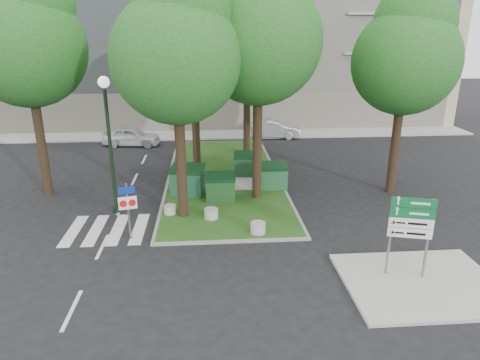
{
  "coord_description": "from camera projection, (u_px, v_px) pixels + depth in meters",
  "views": [
    {
      "loc": [
        -0.34,
        -15.1,
        7.81
      ],
      "look_at": [
        0.96,
        1.65,
        2.0
      ],
      "focal_mm": 32.0,
      "sensor_mm": 36.0,
      "label": 1
    }
  ],
  "objects": [
    {
      "name": "car_white",
      "position": [
        131.0,
        136.0,
        30.95
      ],
      "size": [
        4.23,
        2.09,
        1.38
      ],
      "primitive_type": "imported",
      "rotation": [
        0.0,
        0.0,
        1.46
      ],
      "color": "silver",
      "rests_on": "ground"
    },
    {
      "name": "median_island",
      "position": [
        223.0,
        176.0,
        24.36
      ],
      "size": [
        6.0,
        16.0,
        0.12
      ],
      "primitive_type": "cube",
      "color": "#214012",
      "rests_on": "ground"
    },
    {
      "name": "zebra_crossing",
      "position": [
        129.0,
        229.0,
        17.94
      ],
      "size": [
        5.0,
        3.0,
        0.01
      ],
      "primitive_type": "cube",
      "color": "silver",
      "rests_on": "ground"
    },
    {
      "name": "building_sidewalk",
      "position": [
        212.0,
        135.0,
        34.21
      ],
      "size": [
        42.0,
        3.0,
        0.12
      ],
      "primitive_type": "cube",
      "color": "#999993",
      "rests_on": "ground"
    },
    {
      "name": "directional_sign",
      "position": [
        411.0,
        225.0,
        13.73
      ],
      "size": [
        1.35,
        0.41,
        2.77
      ],
      "rotation": [
        0.0,
        0.0,
        -0.26
      ],
      "color": "slate",
      "rests_on": "sidewalk_corner"
    },
    {
      "name": "tree_median_far",
      "position": [
        249.0,
        23.0,
        25.61
      ],
      "size": [
        5.8,
        5.8,
        11.93
      ],
      "color": "black",
      "rests_on": "ground"
    },
    {
      "name": "litter_bin",
      "position": [
        249.0,
        165.0,
        24.92
      ],
      "size": [
        0.4,
        0.4,
        0.69
      ],
      "primitive_type": "cylinder",
      "color": "yellow",
      "rests_on": "median_island"
    },
    {
      "name": "traffic_sign_pole",
      "position": [
        128.0,
        204.0,
        16.58
      ],
      "size": [
        0.7,
        0.21,
        2.37
      ],
      "rotation": [
        0.0,
        0.0,
        0.25
      ],
      "color": "slate",
      "rests_on": "ground"
    },
    {
      "name": "tree_street_left",
      "position": [
        27.0,
        36.0,
        19.4
      ],
      "size": [
        5.4,
        5.4,
        11.0
      ],
      "color": "black",
      "rests_on": "ground"
    },
    {
      "name": "dumpster_a",
      "position": [
        188.0,
        180.0,
        21.27
      ],
      "size": [
        1.83,
        1.46,
        1.51
      ],
      "rotation": [
        0.0,
        0.0,
        -0.21
      ],
      "color": "#113E24",
      "rests_on": "median_island"
    },
    {
      "name": "median_kerb",
      "position": [
        223.0,
        176.0,
        24.36
      ],
      "size": [
        6.3,
        16.3,
        0.1
      ],
      "primitive_type": "cube",
      "color": "gray",
      "rests_on": "ground"
    },
    {
      "name": "ground",
      "position": [
        219.0,
        242.0,
        16.8
      ],
      "size": [
        120.0,
        120.0,
        0.0
      ],
      "primitive_type": "plane",
      "color": "black",
      "rests_on": "ground"
    },
    {
      "name": "tree_median_near_right",
      "position": [
        261.0,
        28.0,
        18.64
      ],
      "size": [
        5.6,
        5.6,
        11.46
      ],
      "color": "black",
      "rests_on": "ground"
    },
    {
      "name": "dumpster_d",
      "position": [
        273.0,
        176.0,
        22.18
      ],
      "size": [
        1.44,
        1.01,
        1.34
      ],
      "rotation": [
        0.0,
        0.0,
        0.0
      ],
      "color": "#164823",
      "rests_on": "median_island"
    },
    {
      "name": "dumpster_c",
      "position": [
        246.0,
        164.0,
        24.18
      ],
      "size": [
        1.51,
        1.12,
        1.33
      ],
      "rotation": [
        0.0,
        0.0,
        -0.08
      ],
      "color": "#0F3217",
      "rests_on": "median_island"
    },
    {
      "name": "bollard_mid",
      "position": [
        211.0,
        213.0,
        18.65
      ],
      "size": [
        0.6,
        0.6,
        0.43
      ],
      "primitive_type": "cylinder",
      "color": "#9F9F9A",
      "rests_on": "median_island"
    },
    {
      "name": "tree_street_right",
      "position": [
        408.0,
        51.0,
        19.95
      ],
      "size": [
        5.0,
        5.0,
        10.06
      ],
      "color": "black",
      "rests_on": "ground"
    },
    {
      "name": "street_lamp",
      "position": [
        109.0,
        130.0,
        18.39
      ],
      "size": [
        0.49,
        0.49,
        6.11
      ],
      "color": "black",
      "rests_on": "ground"
    },
    {
      "name": "sidewalk_corner",
      "position": [
        421.0,
        283.0,
        13.96
      ],
      "size": [
        5.0,
        4.0,
        0.12
      ],
      "primitive_type": "cube",
      "color": "#999993",
      "rests_on": "ground"
    },
    {
      "name": "tree_median_near_left",
      "position": [
        178.0,
        46.0,
        16.72
      ],
      "size": [
        5.2,
        5.2,
        10.53
      ],
      "color": "black",
      "rests_on": "ground"
    },
    {
      "name": "apartment_building",
      "position": [
        209.0,
        30.0,
        38.68
      ],
      "size": [
        41.0,
        12.0,
        16.0
      ],
      "primitive_type": "cube",
      "color": "tan",
      "rests_on": "ground"
    },
    {
      "name": "dumpster_b",
      "position": [
        220.0,
        187.0,
        20.55
      ],
      "size": [
        1.45,
        1.03,
        1.33
      ],
      "rotation": [
        0.0,
        0.0,
        -0.02
      ],
      "color": "#0F3613",
      "rests_on": "median_island"
    },
    {
      "name": "car_silver",
      "position": [
        273.0,
        129.0,
        33.26
      ],
      "size": [
        4.35,
        1.97,
        1.39
      ],
      "primitive_type": "imported",
      "rotation": [
        0.0,
        0.0,
        1.45
      ],
      "color": "#A6AAAE",
      "rests_on": "ground"
    },
    {
      "name": "tree_median_mid",
      "position": [
        195.0,
        49.0,
        22.99
      ],
      "size": [
        4.8,
        4.8,
        9.99
      ],
      "color": "black",
      "rests_on": "ground"
    },
    {
      "name": "bollard_left",
      "position": [
        170.0,
        209.0,
        19.13
      ],
      "size": [
        0.54,
        0.54,
        0.39
      ],
      "primitive_type": "cylinder",
      "color": "#A7A6A2",
      "rests_on": "median_island"
    },
    {
      "name": "bollard_right",
      "position": [
        258.0,
        228.0,
        17.28
      ],
      "size": [
        0.61,
        0.61,
        0.43
      ],
      "primitive_type": "cylinder",
      "color": "#A4A39F",
      "rests_on": "median_island"
    }
  ]
}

